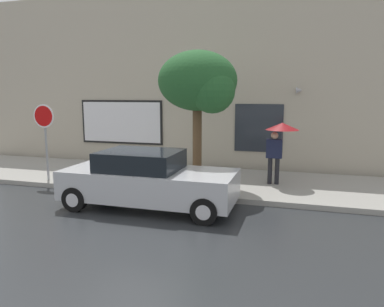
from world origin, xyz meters
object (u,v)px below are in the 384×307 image
Objects in this scene: parked_car at (148,180)px; pedestrian_with_umbrella at (280,135)px; street_tree at (200,84)px; stop_sign at (45,127)px; fire_hydrant at (116,171)px.

pedestrian_with_umbrella reaches higher than parked_car.
street_tree is 1.65× the size of stop_sign.
fire_hydrant is 5.36m from pedestrian_with_umbrella.
pedestrian_with_umbrella is 7.53m from stop_sign.
fire_hydrant is at bearing -175.56° from street_tree.
stop_sign is at bearing -167.14° from fire_hydrant.
parked_car is at bearing -137.68° from pedestrian_with_umbrella.
parked_car is 2.32× the size of pedestrian_with_umbrella.
street_tree is at bearing 8.24° from stop_sign.
street_tree reaches higher than parked_car.
fire_hydrant is 0.28× the size of stop_sign.
stop_sign reaches higher than parked_car.
street_tree is at bearing 67.79° from parked_car.
pedestrian_with_umbrella reaches higher than fire_hydrant.
parked_car is at bearing -18.01° from stop_sign.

